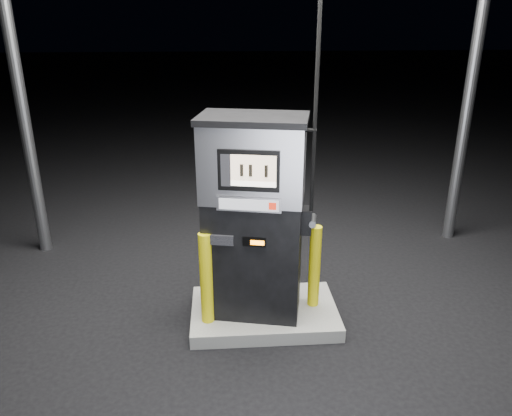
{
  "coord_description": "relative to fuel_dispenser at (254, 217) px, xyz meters",
  "views": [
    {
      "loc": [
        -0.44,
        -4.71,
        3.21
      ],
      "look_at": [
        -0.09,
        0.0,
        1.34
      ],
      "focal_mm": 35.0,
      "sensor_mm": 36.0,
      "label": 1
    }
  ],
  "objects": [
    {
      "name": "bollard_left",
      "position": [
        -0.5,
        -0.18,
        -0.59
      ],
      "size": [
        0.18,
        0.18,
        1.01
      ],
      "primitive_type": "cylinder",
      "rotation": [
        0.0,
        0.0,
        -0.39
      ],
      "color": "yellow",
      "rests_on": "pump_island"
    },
    {
      "name": "bollard_right",
      "position": [
        0.67,
        0.05,
        -0.63
      ],
      "size": [
        0.15,
        0.15,
        0.94
      ],
      "primitive_type": "cylinder",
      "rotation": [
        0.0,
        0.0,
        -0.17
      ],
      "color": "yellow",
      "rests_on": "pump_island"
    },
    {
      "name": "ground",
      "position": [
        0.12,
        0.02,
        -1.25
      ],
      "size": [
        80.0,
        80.0,
        0.0
      ],
      "primitive_type": "plane",
      "color": "black",
      "rests_on": "ground"
    },
    {
      "name": "pump_island",
      "position": [
        0.12,
        0.02,
        -1.17
      ],
      "size": [
        1.6,
        1.0,
        0.15
      ],
      "primitive_type": "cube",
      "color": "slate",
      "rests_on": "ground"
    },
    {
      "name": "fuel_dispenser",
      "position": [
        0.0,
        0.0,
        0.0
      ],
      "size": [
        1.23,
        0.84,
        4.43
      ],
      "rotation": [
        0.0,
        0.0,
        -0.21
      ],
      "color": "black",
      "rests_on": "pump_island"
    }
  ]
}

